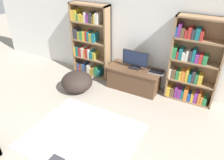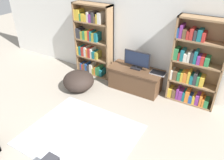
{
  "view_description": "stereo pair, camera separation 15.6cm",
  "coord_description": "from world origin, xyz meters",
  "px_view_note": "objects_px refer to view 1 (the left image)",
  "views": [
    {
      "loc": [
        1.77,
        -0.29,
        2.85
      ],
      "look_at": [
        0.03,
        2.94,
        0.7
      ],
      "focal_mm": 35.0,
      "sensor_mm": 36.0,
      "label": 1
    },
    {
      "loc": [
        1.91,
        -0.21,
        2.85
      ],
      "look_at": [
        0.03,
        2.94,
        0.7
      ],
      "focal_mm": 35.0,
      "sensor_mm": 36.0,
      "label": 2
    }
  ],
  "objects_px": {
    "bookshelf_right": "(192,65)",
    "laptop": "(157,72)",
    "tv_stand": "(134,79)",
    "beanbag_ottoman": "(77,82)",
    "television": "(135,59)",
    "bookshelf_left": "(90,42)"
  },
  "relations": [
    {
      "from": "bookshelf_left",
      "to": "television",
      "type": "height_order",
      "value": "bookshelf_left"
    },
    {
      "from": "bookshelf_right",
      "to": "laptop",
      "type": "bearing_deg",
      "value": -171.45
    },
    {
      "from": "beanbag_ottoman",
      "to": "bookshelf_left",
      "type": "bearing_deg",
      "value": 101.44
    },
    {
      "from": "bookshelf_right",
      "to": "tv_stand",
      "type": "bearing_deg",
      "value": -172.29
    },
    {
      "from": "bookshelf_left",
      "to": "beanbag_ottoman",
      "type": "xyz_separation_m",
      "value": [
        0.18,
        -0.87,
        -0.65
      ]
    },
    {
      "from": "tv_stand",
      "to": "beanbag_ottoman",
      "type": "distance_m",
      "value": 1.34
    },
    {
      "from": "tv_stand",
      "to": "beanbag_ottoman",
      "type": "bearing_deg",
      "value": -148.1
    },
    {
      "from": "tv_stand",
      "to": "beanbag_ottoman",
      "type": "relative_size",
      "value": 1.73
    },
    {
      "from": "beanbag_ottoman",
      "to": "television",
      "type": "bearing_deg",
      "value": 32.75
    },
    {
      "from": "tv_stand",
      "to": "laptop",
      "type": "relative_size",
      "value": 3.76
    },
    {
      "from": "bookshelf_right",
      "to": "television",
      "type": "xyz_separation_m",
      "value": [
        -1.21,
        -0.14,
        -0.09
      ]
    },
    {
      "from": "bookshelf_left",
      "to": "bookshelf_right",
      "type": "xyz_separation_m",
      "value": [
        2.52,
        0.0,
        -0.04
      ]
    },
    {
      "from": "tv_stand",
      "to": "laptop",
      "type": "xyz_separation_m",
      "value": [
        0.51,
        0.06,
        0.28
      ]
    },
    {
      "from": "bookshelf_left",
      "to": "bookshelf_right",
      "type": "bearing_deg",
      "value": 0.03
    },
    {
      "from": "tv_stand",
      "to": "television",
      "type": "relative_size",
      "value": 2.05
    },
    {
      "from": "laptop",
      "to": "beanbag_ottoman",
      "type": "relative_size",
      "value": 0.46
    },
    {
      "from": "bookshelf_right",
      "to": "television",
      "type": "distance_m",
      "value": 1.22
    },
    {
      "from": "bookshelf_right",
      "to": "television",
      "type": "bearing_deg",
      "value": -173.41
    },
    {
      "from": "bookshelf_left",
      "to": "laptop",
      "type": "bearing_deg",
      "value": -3.24
    },
    {
      "from": "bookshelf_right",
      "to": "tv_stand",
      "type": "relative_size",
      "value": 1.47
    },
    {
      "from": "bookshelf_left",
      "to": "bookshelf_right",
      "type": "distance_m",
      "value": 2.52
    },
    {
      "from": "tv_stand",
      "to": "television",
      "type": "xyz_separation_m",
      "value": [
        -0.0,
        0.02,
        0.49
      ]
    }
  ]
}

